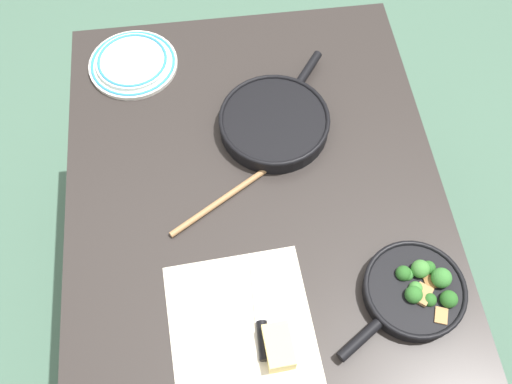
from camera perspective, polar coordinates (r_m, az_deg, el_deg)
ground_plane at (r=2.09m, az=0.00°, el=-9.96°), size 14.00×14.00×0.00m
dining_table_red at (r=1.49m, az=0.00°, el=-1.77°), size 1.24×0.94×0.72m
skillet_broccoli at (r=1.34m, az=15.64°, el=-9.45°), size 0.25×0.32×0.07m
skillet_eggs at (r=1.51m, az=1.87°, el=7.01°), size 0.37×0.31×0.05m
wooden_spoon at (r=1.44m, az=-0.28°, el=1.38°), size 0.24×0.37×0.02m
parchment_sheet at (r=1.29m, az=-1.45°, el=-13.58°), size 0.37×0.33×0.00m
grater_knife at (r=1.29m, az=0.55°, el=-12.81°), size 0.25×0.04×0.02m
cheese_block at (r=1.26m, az=2.07°, el=-15.26°), size 0.10×0.06×0.05m
dinner_plate_stack at (r=1.69m, az=-12.21°, el=12.53°), size 0.25×0.25×0.03m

